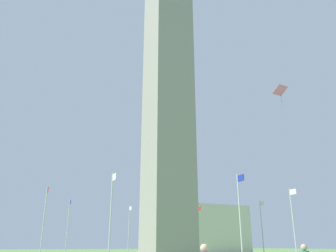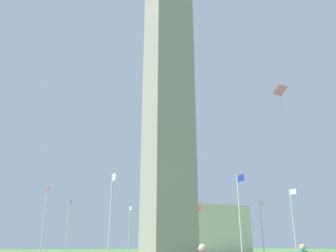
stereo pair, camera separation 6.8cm
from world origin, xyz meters
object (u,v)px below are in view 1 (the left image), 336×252
(flagpole_n, at_px, (240,214))
(flagpole_e, at_px, (262,226))
(flagpole_sw, at_px, (68,225))
(flagpole_w, at_px, (44,219))
(obelisk_monument, at_px, (168,71))
(flagpole_ne, at_px, (293,220))
(flagpole_s, at_px, (129,228))
(distant_building, at_px, (196,230))
(flagpole_se, at_px, (199,228))
(flagpole_nw, at_px, (111,213))
(kite_pink_diamond, at_px, (280,91))

(flagpole_n, bearing_deg, flagpole_e, 135.00)
(flagpole_n, bearing_deg, flagpole_sw, -157.50)
(flagpole_e, height_order, flagpole_w, same)
(flagpole_sw, bearing_deg, flagpole_e, 67.50)
(obelisk_monument, distance_m, flagpole_ne, 28.22)
(obelisk_monument, xyz_separation_m, flagpole_sw, (-11.30, -11.36, -23.18))
(flagpole_ne, xyz_separation_m, flagpole_e, (-11.36, 4.70, 0.00))
(flagpole_e, distance_m, flagpole_s, 22.71)
(flagpole_s, distance_m, distant_building, 29.27)
(flagpole_w, bearing_deg, flagpole_se, 112.50)
(flagpole_nw, relative_size, distant_building, 0.37)
(flagpole_se, relative_size, flagpole_s, 1.00)
(flagpole_s, height_order, flagpole_sw, same)
(flagpole_n, relative_size, flagpole_nw, 1.00)
(flagpole_n, xyz_separation_m, kite_pink_diamond, (0.96, 6.02, 13.74))
(flagpole_n, height_order, flagpole_e, same)
(flagpole_n, height_order, flagpole_s, same)
(obelisk_monument, relative_size, flagpole_w, 6.62)
(flagpole_nw, bearing_deg, distant_building, 142.15)
(flagpole_n, relative_size, distant_building, 0.37)
(obelisk_monument, bearing_deg, flagpole_s, 180.00)
(flagpole_se, xyz_separation_m, flagpole_w, (11.36, -27.42, 0.00))
(flagpole_se, height_order, kite_pink_diamond, kite_pink_diamond)
(flagpole_ne, distance_m, distant_building, 46.48)
(obelisk_monument, height_order, flagpole_se, obelisk_monument)
(flagpole_e, distance_m, flagpole_se, 12.29)
(flagpole_n, xyz_separation_m, distant_building, (-49.57, 23.50, 0.62))
(flagpole_sw, bearing_deg, flagpole_n, 22.50)
(obelisk_monument, xyz_separation_m, distant_building, (-33.45, 23.50, -22.56))
(obelisk_monument, distance_m, flagpole_e, 28.20)
(flagpole_n, xyz_separation_m, flagpole_nw, (-4.70, -11.36, 0.00))
(flagpole_n, distance_m, distant_building, 54.86)
(obelisk_monument, height_order, flagpole_ne, obelisk_monument)
(flagpole_s, distance_m, flagpole_sw, 12.29)
(flagpole_se, bearing_deg, flagpole_n, -22.50)
(flagpole_n, bearing_deg, kite_pink_diamond, 80.99)
(flagpole_n, relative_size, flagpole_sw, 1.00)
(flagpole_w, height_order, kite_pink_diamond, kite_pink_diamond)
(flagpole_n, distance_m, flagpole_nw, 12.29)
(obelisk_monument, distance_m, flagpole_n, 28.23)
(flagpole_w, relative_size, distant_building, 0.37)
(kite_pink_diamond, xyz_separation_m, distant_building, (-50.52, 17.48, -13.12))
(flagpole_ne, xyz_separation_m, flagpole_se, (-22.71, 0.00, 0.00))
(kite_pink_diamond, bearing_deg, flagpole_nw, -108.04)
(flagpole_se, bearing_deg, flagpole_s, -112.50)
(flagpole_se, relative_size, flagpole_nw, 1.00)
(obelisk_monument, bearing_deg, flagpole_w, -89.79)
(flagpole_s, bearing_deg, flagpole_se, 67.50)
(flagpole_se, bearing_deg, flagpole_sw, -90.00)
(distant_building, bearing_deg, flagpole_s, -53.42)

